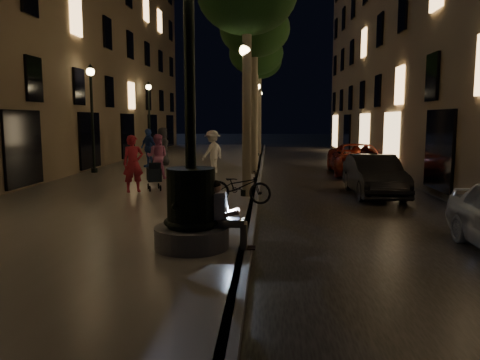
# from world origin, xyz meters

# --- Properties ---
(ground) EXTENTS (120.00, 120.00, 0.00)m
(ground) POSITION_xyz_m (0.00, 15.00, 0.00)
(ground) COLOR black
(ground) RESTS_ON ground
(cobble_lane) EXTENTS (6.00, 45.00, 0.02)m
(cobble_lane) POSITION_xyz_m (3.00, 15.00, 0.01)
(cobble_lane) COLOR black
(cobble_lane) RESTS_ON ground
(promenade) EXTENTS (8.00, 45.00, 0.20)m
(promenade) POSITION_xyz_m (-4.00, 15.00, 0.10)
(promenade) COLOR slate
(promenade) RESTS_ON ground
(curb_strip) EXTENTS (0.25, 45.00, 0.20)m
(curb_strip) POSITION_xyz_m (0.00, 15.00, 0.10)
(curb_strip) COLOR #59595B
(curb_strip) RESTS_ON ground
(building_right) EXTENTS (8.00, 36.00, 15.00)m
(building_right) POSITION_xyz_m (10.00, 18.00, 7.50)
(building_right) COLOR brown
(building_right) RESTS_ON ground
(building_left) EXTENTS (8.00, 36.00, 15.00)m
(building_left) POSITION_xyz_m (-12.00, 18.00, 7.50)
(building_left) COLOR brown
(building_left) RESTS_ON ground
(fountain_lamppost) EXTENTS (1.40, 1.40, 5.21)m
(fountain_lamppost) POSITION_xyz_m (-1.00, 2.00, 1.21)
(fountain_lamppost) COLOR #59595B
(fountain_lamppost) RESTS_ON promenade
(seated_man_laptop) EXTENTS (0.91, 0.31, 1.28)m
(seated_man_laptop) POSITION_xyz_m (-0.39, 2.00, 0.88)
(seated_man_laptop) COLOR tan
(seated_man_laptop) RESTS_ON promenade
(tree_second) EXTENTS (3.00, 3.00, 7.40)m
(tree_second) POSITION_xyz_m (-0.20, 14.00, 6.33)
(tree_second) COLOR #6B604C
(tree_second) RESTS_ON promenade
(tree_third) EXTENTS (3.00, 3.00, 7.20)m
(tree_third) POSITION_xyz_m (-0.30, 20.00, 6.14)
(tree_third) COLOR #6B604C
(tree_third) RESTS_ON promenade
(tree_far) EXTENTS (3.00, 3.00, 7.50)m
(tree_far) POSITION_xyz_m (-0.22, 26.00, 6.43)
(tree_far) COLOR #6B604C
(tree_far) RESTS_ON promenade
(lamp_curb_a) EXTENTS (0.36, 0.36, 4.81)m
(lamp_curb_a) POSITION_xyz_m (-0.30, 8.00, 3.24)
(lamp_curb_a) COLOR black
(lamp_curb_a) RESTS_ON promenade
(lamp_curb_b) EXTENTS (0.36, 0.36, 4.81)m
(lamp_curb_b) POSITION_xyz_m (-0.30, 16.00, 3.24)
(lamp_curb_b) COLOR black
(lamp_curb_b) RESTS_ON promenade
(lamp_curb_c) EXTENTS (0.36, 0.36, 4.81)m
(lamp_curb_c) POSITION_xyz_m (-0.30, 24.00, 3.24)
(lamp_curb_c) COLOR black
(lamp_curb_c) RESTS_ON promenade
(lamp_curb_d) EXTENTS (0.36, 0.36, 4.81)m
(lamp_curb_d) POSITION_xyz_m (-0.30, 32.00, 3.24)
(lamp_curb_d) COLOR black
(lamp_curb_d) RESTS_ON promenade
(lamp_left_b) EXTENTS (0.36, 0.36, 4.81)m
(lamp_left_b) POSITION_xyz_m (-7.40, 14.00, 3.24)
(lamp_left_b) COLOR black
(lamp_left_b) RESTS_ON promenade
(lamp_left_c) EXTENTS (0.36, 0.36, 4.81)m
(lamp_left_c) POSITION_xyz_m (-7.40, 24.00, 3.24)
(lamp_left_c) COLOR black
(lamp_left_c) RESTS_ON promenade
(stroller) EXTENTS (0.66, 1.04, 1.06)m
(stroller) POSITION_xyz_m (-3.43, 8.98, 0.73)
(stroller) COLOR black
(stroller) RESTS_ON promenade
(car_second) EXTENTS (1.49, 4.22, 1.39)m
(car_second) POSITION_xyz_m (4.00, 9.44, 0.69)
(car_second) COLOR black
(car_second) RESTS_ON ground
(car_third) EXTENTS (2.50, 5.23, 1.44)m
(car_third) POSITION_xyz_m (4.60, 15.66, 0.72)
(car_third) COLOR maroon
(car_third) RESTS_ON ground
(pedestrian_red) EXTENTS (0.82, 0.72, 1.88)m
(pedestrian_red) POSITION_xyz_m (-4.01, 8.57, 1.14)
(pedestrian_red) COLOR #B42434
(pedestrian_red) RESTS_ON promenade
(pedestrian_pink) EXTENTS (0.88, 0.69, 1.79)m
(pedestrian_pink) POSITION_xyz_m (-4.04, 12.06, 1.10)
(pedestrian_pink) COLOR pink
(pedestrian_pink) RESTS_ON promenade
(pedestrian_white) EXTENTS (1.26, 1.41, 1.90)m
(pedestrian_white) POSITION_xyz_m (-2.07, 14.18, 1.15)
(pedestrian_white) COLOR white
(pedestrian_white) RESTS_ON promenade
(pedestrian_blue) EXTENTS (1.18, 1.06, 1.92)m
(pedestrian_blue) POSITION_xyz_m (-5.54, 16.44, 1.16)
(pedestrian_blue) COLOR #2A499A
(pedestrian_blue) RESTS_ON promenade
(pedestrian_dark) EXTENTS (0.67, 0.99, 1.96)m
(pedestrian_dark) POSITION_xyz_m (-5.06, 17.53, 1.18)
(pedestrian_dark) COLOR #2E2D32
(pedestrian_dark) RESTS_ON promenade
(bicycle) EXTENTS (1.94, 0.99, 0.97)m
(bicycle) POSITION_xyz_m (-0.40, 6.70, 0.69)
(bicycle) COLOR black
(bicycle) RESTS_ON promenade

